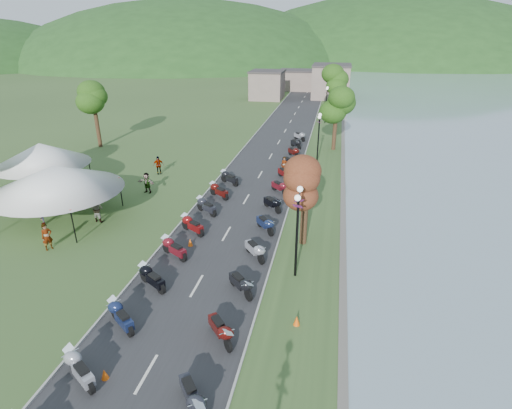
# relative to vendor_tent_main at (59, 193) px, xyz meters

# --- Properties ---
(road) EXTENTS (7.00, 120.00, 0.02)m
(road) POSITION_rel_vendor_tent_main_xyz_m (12.00, 18.07, -1.99)
(road) COLOR #2E2E30
(road) RESTS_ON ground
(hills_backdrop) EXTENTS (360.00, 120.00, 76.00)m
(hills_backdrop) POSITION_rel_vendor_tent_main_xyz_m (12.00, 178.07, -2.00)
(hills_backdrop) COLOR #285621
(hills_backdrop) RESTS_ON ground
(far_building) EXTENTS (18.00, 16.00, 5.00)m
(far_building) POSITION_rel_vendor_tent_main_xyz_m (10.00, 63.07, 0.50)
(far_building) COLOR gray
(far_building) RESTS_ON ground
(moto_row_left) EXTENTS (2.60, 39.83, 1.10)m
(moto_row_left) POSITION_rel_vendor_tent_main_xyz_m (9.76, -9.63, -1.45)
(moto_row_left) COLOR #331411
(moto_row_left) RESTS_ON ground
(moto_row_right) EXTENTS (2.60, 47.78, 1.10)m
(moto_row_right) POSITION_rel_vendor_tent_main_xyz_m (14.35, 2.71, -1.45)
(moto_row_right) COLOR #331411
(moto_row_right) RESTS_ON ground
(vendor_tent_main) EXTENTS (5.90, 5.90, 4.00)m
(vendor_tent_main) POSITION_rel_vendor_tent_main_xyz_m (0.00, 0.00, 0.00)
(vendor_tent_main) COLOR white
(vendor_tent_main) RESTS_ON ground
(vendor_tent_side) EXTENTS (4.99, 4.99, 4.00)m
(vendor_tent_side) POSITION_rel_vendor_tent_main_xyz_m (-4.95, 4.93, 0.00)
(vendor_tent_side) COLOR white
(vendor_tent_side) RESTS_ON ground
(tree_lakeside) EXTENTS (2.32, 2.32, 6.45)m
(tree_lakeside) POSITION_rel_vendor_tent_main_xyz_m (17.09, -0.17, 1.23)
(tree_lakeside) COLOR #306118
(tree_lakeside) RESTS_ON ground
(pedestrian_a) EXTENTS (0.72, 0.78, 1.72)m
(pedestrian_a) POSITION_rel_vendor_tent_main_xyz_m (1.81, -4.03, -2.00)
(pedestrian_a) COLOR slate
(pedestrian_a) RESTS_ON ground
(pedestrian_b) EXTENTS (0.98, 0.63, 1.88)m
(pedestrian_b) POSITION_rel_vendor_tent_main_xyz_m (2.62, 0.18, -2.00)
(pedestrian_b) COLOR slate
(pedestrian_b) RESTS_ON ground
(pedestrian_c) EXTENTS (1.11, 1.13, 1.74)m
(pedestrian_c) POSITION_rel_vendor_tent_main_xyz_m (-0.91, -1.09, -2.00)
(pedestrian_c) COLOR slate
(pedestrian_c) RESTS_ON ground
(traffic_cone_near) EXTENTS (0.30, 0.30, 0.47)m
(traffic_cone_near) POSITION_rel_vendor_tent_main_xyz_m (10.53, -12.47, -1.76)
(traffic_cone_near) COLOR #F2590C
(traffic_cone_near) RESTS_ON ground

